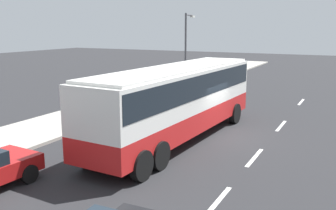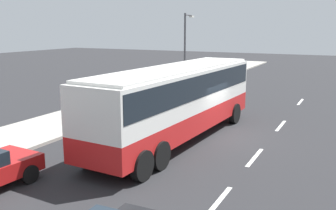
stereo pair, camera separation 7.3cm
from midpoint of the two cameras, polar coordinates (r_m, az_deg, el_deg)
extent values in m
plane|color=#28282B|center=(18.66, 7.84, -4.62)|extent=(120.00, 120.00, 0.00)
cube|color=#A8A399|center=(22.75, -12.69, -1.63)|extent=(80.00, 4.00, 0.15)
cube|color=white|center=(11.90, 7.64, -14.37)|extent=(2.40, 0.16, 0.01)
cube|color=white|center=(15.89, 13.12, -7.75)|extent=(2.40, 0.16, 0.01)
cube|color=white|center=(21.19, 16.87, -3.03)|extent=(2.40, 0.16, 0.01)
cube|color=white|center=(28.35, 19.60, 0.44)|extent=(2.40, 0.16, 0.01)
cube|color=red|center=(17.50, 1.60, -2.11)|extent=(12.11, 3.14, 0.97)
cube|color=white|center=(17.22, 1.62, 2.39)|extent=(12.11, 3.14, 1.81)
cube|color=black|center=(17.18, 1.63, 3.24)|extent=(11.87, 3.16, 1.00)
cube|color=black|center=(22.57, 8.87, 4.71)|extent=(0.24, 2.32, 1.45)
cube|color=white|center=(17.09, 1.64, 5.59)|extent=(11.62, 2.97, 0.12)
cylinder|color=black|center=(21.96, 4.30, -0.58)|extent=(1.11, 0.36, 1.10)
cylinder|color=black|center=(21.05, 10.23, -1.27)|extent=(1.11, 0.36, 1.10)
cylinder|color=black|center=(15.40, -8.87, -6.07)|extent=(1.11, 0.36, 1.10)
cylinder|color=black|center=(14.07, -1.11, -7.65)|extent=(1.11, 0.36, 1.10)
cylinder|color=black|center=(14.53, -11.86, -7.26)|extent=(1.11, 0.36, 1.10)
cylinder|color=black|center=(13.12, -3.86, -9.14)|extent=(1.11, 0.36, 1.10)
cylinder|color=black|center=(13.82, -20.13, -9.77)|extent=(0.65, 0.24, 0.64)
cylinder|color=black|center=(30.19, -1.58, 2.85)|extent=(0.14, 0.14, 0.82)
cylinder|color=black|center=(30.08, -1.81, 2.82)|extent=(0.14, 0.14, 0.82)
cylinder|color=#2672B2|center=(30.03, -1.70, 4.19)|extent=(0.32, 0.32, 0.62)
sphere|color=#9E7051|center=(29.98, -1.71, 4.99)|extent=(0.22, 0.22, 0.22)
cylinder|color=#38334C|center=(30.07, 1.26, 2.82)|extent=(0.14, 0.14, 0.83)
cylinder|color=#38334C|center=(30.09, 0.95, 2.82)|extent=(0.14, 0.14, 0.83)
cylinder|color=beige|center=(29.98, 1.11, 4.18)|extent=(0.32, 0.32, 0.62)
sphere|color=#9E7051|center=(29.93, 1.11, 4.98)|extent=(0.22, 0.22, 0.22)
cylinder|color=#47474C|center=(31.38, 2.74, 8.11)|extent=(0.16, 0.16, 6.19)
cylinder|color=#47474C|center=(31.95, 3.31, 13.45)|extent=(1.36, 0.10, 0.10)
cube|color=silver|center=(32.57, 3.81, 13.23)|extent=(0.50, 0.24, 0.16)
camera|label=1|loc=(0.04, 90.12, -0.02)|focal=40.21mm
camera|label=2|loc=(0.04, -89.88, 0.02)|focal=40.21mm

